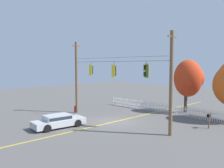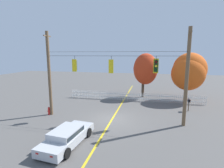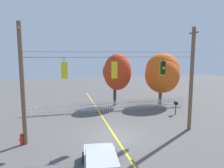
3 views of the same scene
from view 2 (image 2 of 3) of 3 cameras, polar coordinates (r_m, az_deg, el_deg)
The scene contains 12 objects.
ground at distance 16.37m, azimuth -0.01°, elevation -11.61°, with size 80.00×80.00×0.00m, color #565451.
lane_centerline_stripe at distance 16.37m, azimuth -0.01°, elevation -11.60°, with size 0.16×36.00×0.01m, color gold.
signal_support_span at distance 15.35m, azimuth -0.01°, elevation 2.88°, with size 12.75×1.10×8.11m.
traffic_signal_southbound_primary at distance 16.41m, azimuth -12.15°, elevation 6.05°, with size 0.43×0.38×1.44m.
traffic_signal_eastbound_side at distance 15.28m, azimuth -0.22°, elevation 5.89°, with size 0.43×0.38×1.51m.
traffic_signal_northbound_secondary at distance 14.91m, azimuth 14.30°, elevation 5.81°, with size 0.43×0.38×1.43m.
white_picket_fence at distance 22.58m, azimuth 7.13°, elevation -4.16°, with size 17.26×0.06×1.11m.
autumn_maple_near_fence at distance 24.32m, azimuth 11.00°, elevation 4.89°, with size 3.37×3.30×6.11m.
autumn_maple_mid at distance 24.13m, azimuth 24.02°, elevation 3.78°, with size 4.35×4.30×6.19m.
parked_car at distance 12.37m, azimuth -14.59°, elevation -16.26°, with size 2.24×4.76×1.15m.
fire_hydrant at distance 18.60m, azimuth -20.08°, elevation -8.32°, with size 0.38×0.22×0.78m.
roadside_mailbox at distance 20.09m, azimuth 24.05°, elevation -5.22°, with size 0.25×0.44×1.31m.
Camera 2 is at (3.37, -14.87, 5.97)m, focal length 27.70 mm.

